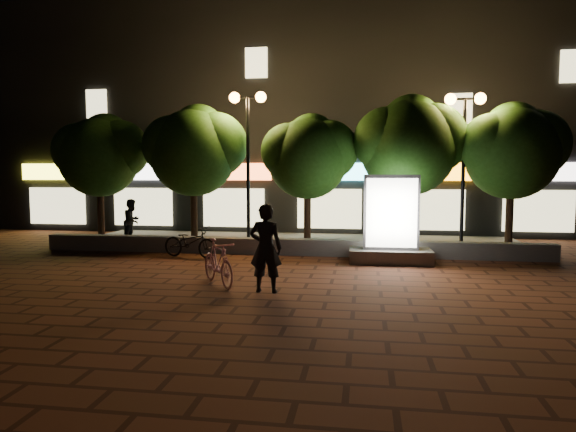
% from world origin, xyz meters
% --- Properties ---
extents(ground, '(80.00, 80.00, 0.00)m').
position_xyz_m(ground, '(0.00, 0.00, 0.00)').
color(ground, '#592B1B').
rests_on(ground, ground).
extents(retaining_wall, '(16.00, 0.45, 0.50)m').
position_xyz_m(retaining_wall, '(0.00, 4.00, 0.25)').
color(retaining_wall, slate).
rests_on(retaining_wall, ground).
extents(sidewalk, '(16.00, 5.00, 0.08)m').
position_xyz_m(sidewalk, '(0.00, 6.50, 0.04)').
color(sidewalk, slate).
rests_on(sidewalk, ground).
extents(building_block, '(28.00, 8.12, 11.30)m').
position_xyz_m(building_block, '(-0.01, 12.99, 5.00)').
color(building_block, black).
rests_on(building_block, ground).
extents(tree_far_left, '(3.36, 2.80, 4.63)m').
position_xyz_m(tree_far_left, '(-6.95, 5.46, 3.29)').
color(tree_far_left, '#301E12').
rests_on(tree_far_left, sidewalk).
extents(tree_left, '(3.60, 3.00, 4.89)m').
position_xyz_m(tree_left, '(-3.45, 5.46, 3.44)').
color(tree_left, '#301E12').
rests_on(tree_left, sidewalk).
extents(tree_mid, '(3.24, 2.70, 4.50)m').
position_xyz_m(tree_mid, '(0.55, 5.46, 3.22)').
color(tree_mid, '#301E12').
rests_on(tree_mid, sidewalk).
extents(tree_right, '(3.72, 3.10, 5.07)m').
position_xyz_m(tree_right, '(3.86, 5.46, 3.57)').
color(tree_right, '#301E12').
rests_on(tree_right, sidewalk).
extents(tree_far_right, '(3.48, 2.90, 4.76)m').
position_xyz_m(tree_far_right, '(7.05, 5.46, 3.37)').
color(tree_far_right, '#301E12').
rests_on(tree_far_right, sidewalk).
extents(street_lamp_left, '(1.26, 0.36, 5.18)m').
position_xyz_m(street_lamp_left, '(-1.50, 5.20, 4.03)').
color(street_lamp_left, black).
rests_on(street_lamp_left, sidewalk).
extents(street_lamp_right, '(1.26, 0.36, 4.98)m').
position_xyz_m(street_lamp_right, '(5.50, 5.20, 3.89)').
color(street_lamp_right, black).
rests_on(street_lamp_right, sidewalk).
extents(ad_kiosk, '(2.34, 1.21, 2.51)m').
position_xyz_m(ad_kiosk, '(3.16, 3.07, 1.01)').
color(ad_kiosk, slate).
rests_on(ad_kiosk, ground).
extents(scooter_pink, '(1.46, 1.71, 1.06)m').
position_xyz_m(scooter_pink, '(-0.89, -0.52, 0.53)').
color(scooter_pink, '#CE839D').
rests_on(scooter_pink, ground).
extents(rider, '(0.71, 0.47, 1.92)m').
position_xyz_m(rider, '(0.32, -1.02, 0.96)').
color(rider, black).
rests_on(rider, ground).
extents(scooter_parked, '(1.93, 1.06, 0.96)m').
position_xyz_m(scooter_parked, '(-2.80, 3.00, 0.48)').
color(scooter_parked, black).
rests_on(scooter_parked, ground).
extents(pedestrian, '(0.66, 0.81, 1.55)m').
position_xyz_m(pedestrian, '(-5.81, 5.39, 0.86)').
color(pedestrian, black).
rests_on(pedestrian, sidewalk).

